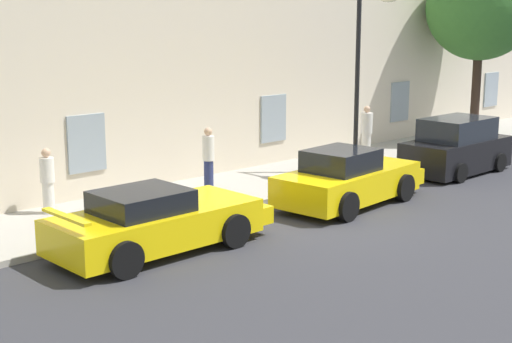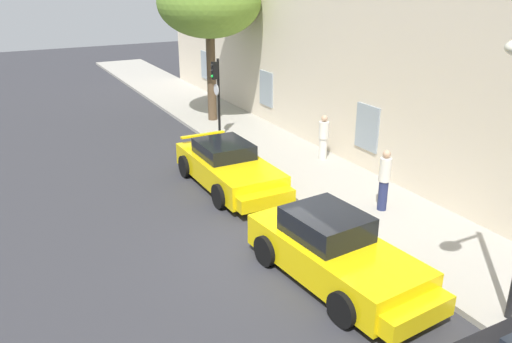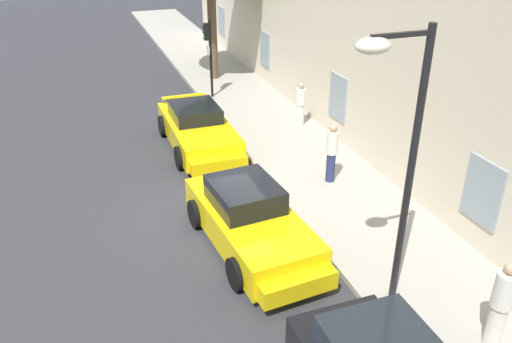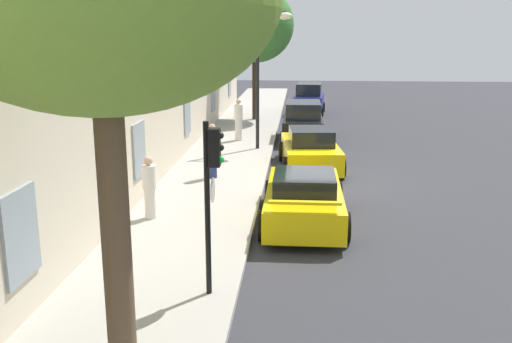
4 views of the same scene
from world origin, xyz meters
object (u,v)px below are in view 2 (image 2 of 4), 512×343
Objects in this scene: tree_near_kerb at (209,3)px; traffic_light at (216,85)px; sportscar_red_lead at (231,169)px; pedestrian_bystander at (384,179)px; pedestrian_strolling at (324,137)px; sportscar_yellow_flank at (339,256)px.

traffic_light is at bearing -19.07° from tree_near_kerb.
sportscar_red_lead is 2.75× the size of pedestrian_bystander.
tree_near_kerb is at bearing -177.91° from pedestrian_bystander.
sportscar_red_lead is 5.21m from traffic_light.
pedestrian_bystander is (8.40, 1.28, -1.23)m from traffic_light.
pedestrian_strolling is at bearing 167.31° from pedestrian_bystander.
sportscar_yellow_flank is 2.71× the size of pedestrian_bystander.
pedestrian_strolling is (-6.46, 4.11, 0.30)m from sportscar_yellow_flank.
tree_near_kerb reaches higher than sportscar_yellow_flank.
pedestrian_bystander is at bearing 125.01° from sportscar_yellow_flank.
pedestrian_strolling reaches higher than sportscar_yellow_flank.
tree_near_kerb is 8.01m from pedestrian_strolling.
pedestrian_strolling is at bearing 11.48° from tree_near_kerb.
tree_near_kerb is 3.70× the size of pedestrian_bystander.
tree_near_kerb is 2.08× the size of traffic_light.
pedestrian_bystander is at bearing 8.64° from traffic_light.
pedestrian_strolling is (6.68, 1.36, -4.21)m from tree_near_kerb.
pedestrian_bystander reaches higher than sportscar_yellow_flank.
pedestrian_bystander is (10.94, 0.40, -4.11)m from tree_near_kerb.
pedestrian_strolling is 0.91× the size of pedestrian_bystander.
tree_near_kerb is (-13.14, 2.75, 4.51)m from sportscar_yellow_flank.
pedestrian_bystander is (4.26, -0.96, 0.10)m from pedestrian_strolling.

